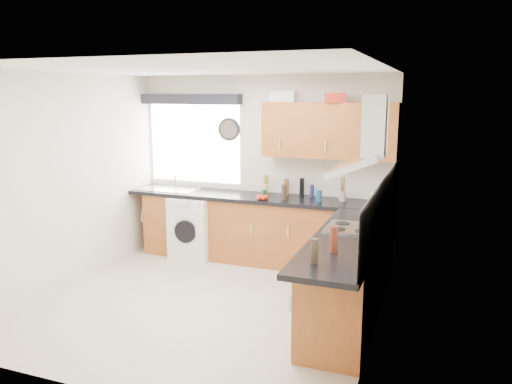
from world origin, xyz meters
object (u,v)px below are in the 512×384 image
at_px(oven, 350,274).
at_px(washing_machine, 195,226).
at_px(extractor_hood, 366,144).
at_px(upper_cabinets, 329,130).

height_order(oven, washing_machine, washing_machine).
height_order(oven, extractor_hood, extractor_hood).
distance_m(extractor_hood, upper_cabinets, 1.48).
height_order(upper_cabinets, washing_machine, upper_cabinets).
distance_m(upper_cabinets, washing_machine, 2.29).
bearing_deg(washing_machine, extractor_hood, -22.21).
bearing_deg(washing_machine, oven, -23.11).
relative_size(extractor_hood, washing_machine, 0.91).
xyz_separation_m(oven, upper_cabinets, (-0.55, 1.32, 1.38)).
xyz_separation_m(oven, washing_machine, (-2.37, 1.10, 0.00)).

